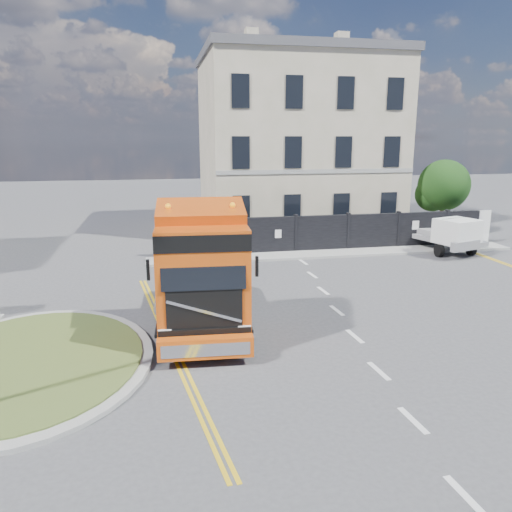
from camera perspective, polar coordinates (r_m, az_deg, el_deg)
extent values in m
plane|color=#424244|center=(18.08, -0.08, -6.46)|extent=(120.00, 120.00, 0.00)
cylinder|color=gray|center=(15.43, -24.62, -11.12)|extent=(6.80, 6.80, 0.12)
cylinder|color=#3E5221|center=(15.40, -24.65, -10.84)|extent=(6.20, 6.20, 0.05)
cube|color=black|center=(27.79, 8.51, 2.60)|extent=(18.00, 0.25, 2.00)
cube|color=silver|center=(31.66, 23.18, 2.98)|extent=(2.60, 0.12, 2.00)
cube|color=beige|center=(34.46, 4.51, 12.31)|extent=(12.00, 10.00, 11.00)
cube|color=#49494E|center=(34.83, 4.70, 21.81)|extent=(12.30, 10.30, 0.50)
cube|color=beige|center=(34.27, -0.54, 23.26)|extent=(0.80, 0.80, 1.60)
cube|color=beige|center=(35.86, 9.72, 22.64)|extent=(0.80, 0.80, 1.60)
cylinder|color=#382619|center=(34.11, 20.41, 4.24)|extent=(0.24, 0.24, 2.40)
sphere|color=#0F3512|center=(33.87, 20.69, 7.58)|extent=(3.20, 3.20, 3.20)
sphere|color=#0F3512|center=(34.01, 19.53, 6.67)|extent=(2.20, 2.20, 2.20)
cube|color=gray|center=(27.15, 9.08, 0.30)|extent=(20.00, 1.60, 0.12)
cube|color=black|center=(17.05, -6.18, -4.99)|extent=(2.97, 6.72, 0.47)
cube|color=#C2480D|center=(14.88, -6.14, -1.86)|extent=(2.78, 2.88, 2.92)
cube|color=#C2480D|center=(15.69, -6.35, 3.42)|extent=(2.66, 1.11, 1.46)
cube|color=black|center=(13.48, -6.03, -1.64)|extent=(2.29, 0.21, 1.10)
cube|color=#C2480D|center=(13.86, -5.77, -10.36)|extent=(2.63, 0.53, 0.57)
cylinder|color=black|center=(14.66, -10.34, -9.28)|extent=(0.40, 1.10, 1.09)
cylinder|color=gray|center=(14.66, -10.34, -9.28)|extent=(0.41, 0.62, 0.60)
cylinder|color=black|center=(14.71, -1.43, -8.98)|extent=(0.40, 1.10, 1.09)
cylinder|color=gray|center=(14.71, -1.43, -8.98)|extent=(0.41, 0.62, 0.60)
cylinder|color=black|center=(18.14, -9.82, -4.78)|extent=(0.40, 1.10, 1.09)
cylinder|color=gray|center=(18.14, -9.82, -4.78)|extent=(0.41, 0.62, 0.60)
cylinder|color=black|center=(18.17, -2.69, -4.56)|extent=(0.40, 1.10, 1.09)
cylinder|color=gray|center=(18.17, -2.69, -4.56)|extent=(0.41, 0.62, 0.60)
cylinder|color=black|center=(19.33, -9.69, -3.63)|extent=(0.40, 1.10, 1.09)
cylinder|color=gray|center=(19.33, -9.69, -3.63)|extent=(0.41, 0.62, 0.60)
cylinder|color=black|center=(19.36, -3.00, -3.42)|extent=(0.40, 1.10, 1.09)
cylinder|color=gray|center=(19.36, -3.00, -3.42)|extent=(0.41, 0.62, 0.60)
cube|color=gray|center=(29.58, 20.34, 1.95)|extent=(3.19, 5.07, 0.25)
cube|color=silver|center=(28.25, 21.98, 2.62)|extent=(2.31, 2.25, 1.28)
cylinder|color=black|center=(27.94, 20.20, 0.60)|extent=(0.25, 0.69, 0.69)
cylinder|color=black|center=(28.95, 23.37, 0.75)|extent=(0.25, 0.69, 0.69)
cylinder|color=black|center=(30.43, 17.35, 1.82)|extent=(0.25, 0.69, 0.69)
cylinder|color=black|center=(31.37, 20.36, 1.92)|extent=(0.25, 0.69, 0.69)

